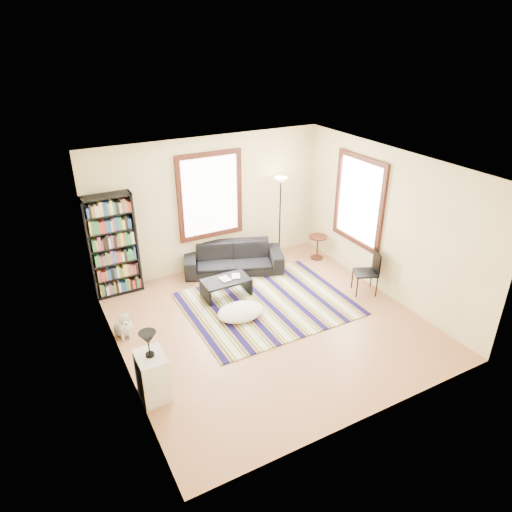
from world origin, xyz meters
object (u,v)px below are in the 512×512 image
bookshelf (113,246)px  coffee_table (226,288)px  folding_chair (365,273)px  floor_lamp (280,219)px  side_table (317,247)px  floor_cushion (240,312)px  white_cabinet (153,376)px  dog (123,322)px  sofa (233,258)px

bookshelf → coffee_table: bearing=-32.2°
coffee_table → folding_chair: 2.70m
floor_lamp → side_table: size_ratio=3.44×
floor_cushion → side_table: 2.87m
bookshelf → floor_lamp: bookshelf is taller
coffee_table → floor_lamp: size_ratio=0.48×
floor_cushion → white_cabinet: bearing=-148.6°
side_table → dog: 4.60m
floor_lamp → side_table: floor_lamp is taller
folding_chair → dog: bearing=-165.8°
sofa → dog: size_ratio=4.12×
sofa → side_table: 1.94m
sofa → coffee_table: size_ratio=2.28×
sofa → side_table: size_ratio=3.81×
folding_chair → white_cabinet: (-4.45, -0.81, -0.08)m
side_table → dog: side_table is taller
floor_cushion → dog: dog is taller
folding_chair → bookshelf: bearing=176.5°
sofa → floor_lamp: (1.19, 0.10, 0.63)m
sofa → coffee_table: bearing=-103.1°
bookshelf → floor_cushion: size_ratio=2.35×
bookshelf → dog: size_ratio=4.01×
dog → floor_cushion: bearing=-14.0°
floor_lamp → dog: 4.07m
dog → sofa: bearing=23.3°
bookshelf → dog: (-0.26, -1.44, -0.75)m
floor_cushion → floor_lamp: floor_lamp is taller
white_cabinet → dog: (-0.03, 1.65, -0.10)m
floor_cushion → folding_chair: size_ratio=0.99×
sofa → floor_lamp: size_ratio=1.11×
floor_cushion → dog: size_ratio=1.71×
white_cabinet → dog: size_ratio=1.40×
floor_cushion → white_cabinet: 2.28m
coffee_table → side_table: (2.48, 0.51, 0.09)m
bookshelf → dog: bookshelf is taller
sofa → folding_chair: 2.74m
coffee_table → dog: (-2.05, -0.31, 0.07)m
floor_lamp → coffee_table: bearing=-151.4°
sofa → folding_chair: bearing=-26.6°
bookshelf → floor_cushion: 2.71m
side_table → white_cabinet: bearing=-151.3°
bookshelf → side_table: size_ratio=3.70×
floor_cushion → folding_chair: 2.56m
coffee_table → floor_cushion: 0.78m
sofa → floor_lamp: bearing=25.4°
coffee_table → side_table: bearing=11.5°
floor_lamp → sofa: bearing=-175.2°
coffee_table → side_table: side_table is taller
sofa → white_cabinet: 3.83m
bookshelf → folding_chair: 4.83m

